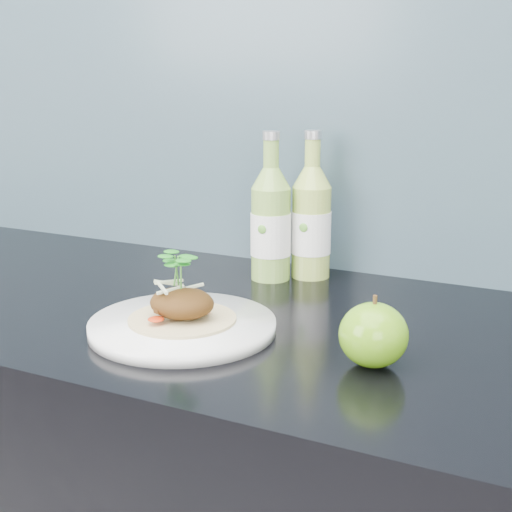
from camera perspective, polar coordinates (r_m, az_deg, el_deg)
The scene contains 6 objects.
subway_backsplash at distance 1.22m, azimuth 8.17°, elevation 14.98°, with size 4.00×0.02×0.70m, color #688FA4.
dinner_plate at distance 0.96m, azimuth -5.89°, elevation -5.58°, with size 0.32×0.32×0.02m.
pork_taco at distance 0.95m, azimuth -5.95°, elevation -3.55°, with size 0.14×0.14×0.10m.
green_apple at distance 0.85m, azimuth 9.38°, elevation -6.25°, with size 0.09×0.09×0.09m.
cider_bottle_left at distance 1.18m, azimuth 1.19°, elevation 2.56°, with size 0.08×0.08×0.25m.
cider_bottle_right at distance 1.19m, azimuth 4.44°, elevation 2.69°, with size 0.09×0.09×0.25m.
Camera 1 is at (0.39, 0.83, 1.24)m, focal length 50.00 mm.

